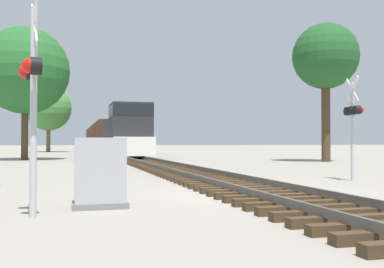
% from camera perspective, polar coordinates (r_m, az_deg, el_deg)
% --- Properties ---
extents(ground_plane, '(400.00, 400.00, 0.00)m').
position_cam_1_polar(ground_plane, '(11.72, 7.65, -7.51)').
color(ground_plane, gray).
extents(rail_track_bed, '(2.60, 160.00, 0.31)m').
position_cam_1_polar(rail_track_bed, '(11.71, 7.65, -6.85)').
color(rail_track_bed, '#42301E').
rests_on(rail_track_bed, ground).
extents(freight_train, '(3.13, 66.47, 4.37)m').
position_cam_1_polar(freight_train, '(66.03, -11.16, -0.43)').
color(freight_train, '#232326').
rests_on(freight_train, ground).
extents(crossing_signal_near, '(0.47, 1.02, 3.86)m').
position_cam_1_polar(crossing_signal_near, '(8.37, -19.64, 6.10)').
color(crossing_signal_near, '#B7B7BC').
rests_on(crossing_signal_near, ground).
extents(crossing_signal_far, '(0.45, 1.01, 3.58)m').
position_cam_1_polar(crossing_signal_far, '(16.45, 19.78, 2.19)').
color(crossing_signal_far, '#B7B7BC').
rests_on(crossing_signal_far, ground).
extents(relay_cabinet, '(1.10, 0.71, 1.41)m').
position_cam_1_polar(relay_cabinet, '(9.25, -11.59, -4.91)').
color(relay_cabinet, slate).
rests_on(relay_cabinet, ground).
extents(tree_far_right, '(4.50, 4.50, 9.47)m').
position_cam_1_polar(tree_far_right, '(32.39, 16.59, 9.30)').
color(tree_far_right, '#473521').
rests_on(tree_far_right, ground).
extents(tree_mid_background, '(6.50, 6.50, 9.93)m').
position_cam_1_polar(tree_mid_background, '(35.98, -20.43, 7.54)').
color(tree_mid_background, '#473521').
rests_on(tree_mid_background, ground).
extents(tree_deep_background, '(6.17, 6.17, 9.10)m').
position_cam_1_polar(tree_deep_background, '(64.91, -17.76, 3.11)').
color(tree_deep_background, brown).
rests_on(tree_deep_background, ground).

